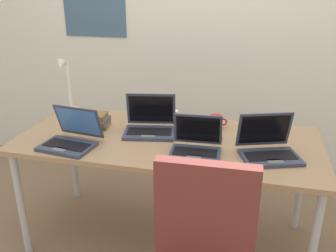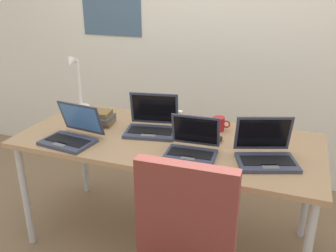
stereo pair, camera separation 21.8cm
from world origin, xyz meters
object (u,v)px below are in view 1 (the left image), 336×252
Objects in this scene: computer_mouse at (216,137)px; pill_bottle at (175,116)px; coffee_mug at (216,122)px; laptop_center at (268,148)px; laptop_near_lamp at (196,146)px; book_stack at (93,120)px; laptop_front_left at (150,125)px; desk_lamp at (67,86)px; cell_phone at (248,131)px; laptop_mid_desk at (71,138)px.

computer_mouse is 1.22× the size of pill_bottle.
coffee_mug is (0.28, -0.05, 0.00)m from pill_bottle.
laptop_near_lamp is at bearing -171.78° from laptop_center.
book_stack is at bearing 162.42° from laptop_near_lamp.
laptop_front_left is 4.45× the size of pill_bottle.
laptop_front_left is at bearing -0.27° from book_stack.
laptop_center is (0.71, -0.17, -0.00)m from laptop_front_left.
laptop_center is 1.11m from book_stack.
desk_lamp is 1.28m from cell_phone.
laptop_near_lamp is 1.32× the size of book_stack.
desk_lamp is at bearing 119.04° from laptop_mid_desk.
laptop_center is 3.28× the size of coffee_mug.
laptop_front_left is 0.73m from laptop_center.
laptop_mid_desk is 3.37× the size of computer_mouse.
book_stack is (0.29, -0.21, -0.15)m from desk_lamp.
desk_lamp reaches higher than laptop_front_left.
cell_phone is 0.64× the size of book_stack.
cell_phone is (0.18, 0.17, -0.01)m from computer_mouse.
pill_bottle is at bearing 45.82° from laptop_mid_desk.
desk_lamp is at bearing 162.50° from laptop_front_left.
laptop_near_lamp is 3.58× the size of pill_bottle.
laptop_front_left reaches higher than book_stack.
laptop_near_lamp is at bearing -17.58° from book_stack.
book_stack is at bearing -153.12° from computer_mouse.
desk_lamp is 0.39m from book_stack.
laptop_front_left is 0.49m from laptop_mid_desk.
coffee_mug is (0.78, 0.46, 0.00)m from laptop_mid_desk.
computer_mouse is 0.85× the size of coffee_mug.
laptop_mid_desk reaches higher than pill_bottle.
laptop_mid_desk is (0.28, -0.51, -0.15)m from desk_lamp.
pill_bottle is 0.28m from coffee_mug.
desk_lamp is 1.10m from laptop_near_lamp.
cell_phone is at bearing 24.72° from laptop_mid_desk.
computer_mouse is at bearing 152.57° from laptop_center.
laptop_near_lamp reaches higher than pill_bottle.
cell_phone is (-0.12, 0.32, -0.04)m from laptop_center.
computer_mouse is at bearing -36.82° from pill_bottle.
pill_bottle is at bearing 169.54° from coffee_mug.
laptop_mid_desk is at bearing -174.04° from laptop_near_lamp.
laptop_near_lamp is 2.94× the size of computer_mouse.
laptop_near_lamp is at bearing -128.33° from cell_phone.
laptop_front_left is at bearing -17.50° from desk_lamp.
pill_bottle is 0.37× the size of book_stack.
desk_lamp is 1.12m from computer_mouse.
laptop_front_left is 0.42m from coffee_mug.
coffee_mug is at bearing -10.46° from pill_bottle.
computer_mouse reaches higher than cell_phone.
laptop_center is 0.35m from cell_phone.
laptop_mid_desk is 1.51× the size of book_stack.
laptop_front_left is 0.24m from pill_bottle.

